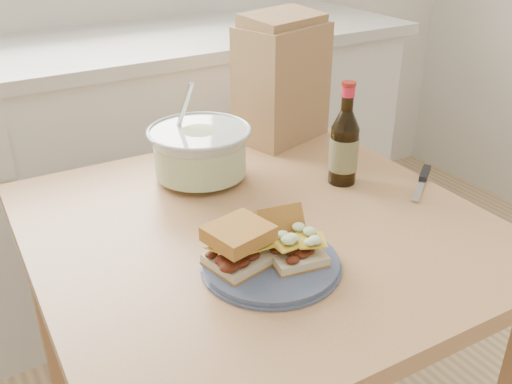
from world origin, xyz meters
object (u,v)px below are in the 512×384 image
beer_bottle (344,146)px  dining_table (259,265)px  paper_bag (282,83)px  plate (271,263)px  coleslaw_bowl (200,154)px

beer_bottle → dining_table: bearing=-162.3°
paper_bag → plate: bearing=-141.1°
plate → coleslaw_bowl: bearing=81.7°
plate → coleslaw_bowl: 0.41m
coleslaw_bowl → paper_bag: bearing=21.5°
coleslaw_bowl → beer_bottle: same height
plate → paper_bag: 0.66m
dining_table → beer_bottle: beer_bottle is taller
dining_table → beer_bottle: size_ratio=3.84×
beer_bottle → paper_bag: paper_bag is taller
coleslaw_bowl → paper_bag: paper_bag is taller
plate → beer_bottle: bearing=31.9°
paper_bag → coleslaw_bowl: bearing=-174.3°
plate → coleslaw_bowl: size_ratio=1.03×
plate → beer_bottle: size_ratio=1.03×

